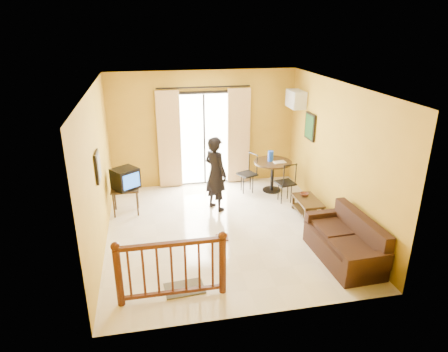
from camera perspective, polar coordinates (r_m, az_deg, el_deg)
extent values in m
plane|color=beige|center=(7.96, -0.01, -7.63)|extent=(5.00, 5.00, 0.00)
plane|color=white|center=(7.05, -0.01, 12.72)|extent=(5.00, 5.00, 0.00)
plane|color=#B78C23|center=(9.74, -2.91, 6.71)|extent=(4.50, 0.00, 4.50)
plane|color=#B78C23|center=(5.16, 5.48, -7.16)|extent=(4.50, 0.00, 4.50)
plane|color=#B78C23|center=(7.31, -17.57, 0.68)|extent=(0.00, 5.00, 5.00)
plane|color=#B78C23|center=(8.11, 15.80, 2.88)|extent=(0.00, 5.00, 5.00)
cube|color=black|center=(9.80, -2.87, 5.27)|extent=(1.34, 0.03, 2.34)
cube|color=white|center=(9.76, -2.84, 5.22)|extent=(1.20, 0.04, 2.20)
cube|color=black|center=(9.74, -2.82, 5.18)|extent=(0.04, 0.02, 2.20)
cube|color=beige|center=(9.62, -7.83, 5.10)|extent=(0.55, 0.08, 2.35)
cube|color=beige|center=(9.86, 2.11, 5.69)|extent=(0.55, 0.08, 2.35)
cylinder|color=black|center=(9.44, -2.93, 12.56)|extent=(2.20, 0.04, 0.04)
cube|color=black|center=(8.64, -13.98, -1.80)|extent=(0.57, 0.48, 0.04)
cylinder|color=black|center=(8.60, -15.45, -4.09)|extent=(0.04, 0.04, 0.55)
cylinder|color=black|center=(8.57, -12.27, -3.88)|extent=(0.04, 0.04, 0.55)
cylinder|color=black|center=(8.94, -15.32, -3.06)|extent=(0.04, 0.04, 0.55)
cylinder|color=black|center=(8.91, -12.26, -2.85)|extent=(0.04, 0.04, 0.55)
cube|color=black|center=(8.55, -13.92, -0.33)|extent=(0.64, 0.63, 0.43)
cube|color=blue|center=(8.38, -13.08, -0.71)|extent=(0.32, 0.24, 0.31)
cube|color=black|center=(7.07, -17.61, 1.28)|extent=(0.04, 0.42, 0.52)
cube|color=#57544B|center=(7.07, -17.41, 1.29)|extent=(0.01, 0.34, 0.44)
cylinder|color=black|center=(9.51, 6.99, 1.96)|extent=(0.90, 0.90, 0.04)
cylinder|color=black|center=(9.63, 6.90, -0.08)|extent=(0.08, 0.08, 0.73)
cylinder|color=black|center=(9.77, 6.81, -1.98)|extent=(0.44, 0.44, 0.03)
cylinder|color=blue|center=(9.48, 6.68, 2.85)|extent=(0.13, 0.13, 0.25)
cube|color=beige|center=(9.45, 7.93, 1.99)|extent=(0.30, 0.21, 0.02)
cube|color=silver|center=(9.59, 10.24, 10.76)|extent=(0.30, 0.60, 0.40)
cube|color=gray|center=(9.54, 9.39, 10.75)|extent=(0.02, 0.56, 0.36)
cube|color=black|center=(9.16, 12.20, 6.91)|extent=(0.04, 0.50, 0.60)
cube|color=black|center=(9.15, 12.06, 6.91)|extent=(0.01, 0.42, 0.52)
cube|color=black|center=(8.56, 11.88, -3.42)|extent=(0.45, 0.80, 0.04)
cube|color=black|center=(8.65, 11.77, -4.82)|extent=(0.41, 0.76, 0.03)
cube|color=black|center=(8.27, 11.59, -5.61)|extent=(0.05, 0.05, 0.34)
cube|color=black|center=(8.41, 13.85, -5.34)|extent=(0.05, 0.05, 0.34)
cube|color=black|center=(8.86, 9.86, -3.58)|extent=(0.05, 0.05, 0.34)
cube|color=black|center=(8.99, 11.99, -3.37)|extent=(0.05, 0.05, 0.34)
imported|color=#592B1E|center=(8.71, 11.39, -2.57)|extent=(0.20, 0.20, 0.06)
cube|color=black|center=(7.25, 16.64, -9.99)|extent=(0.83, 1.58, 0.39)
cube|color=black|center=(7.22, 18.98, -7.34)|extent=(0.24, 1.55, 0.53)
cube|color=black|center=(6.59, 19.84, -11.62)|extent=(0.78, 0.19, 0.29)
cube|color=black|center=(7.73, 14.27, -5.87)|extent=(0.78, 0.19, 0.29)
cube|color=black|center=(6.87, 17.76, -9.85)|extent=(0.56, 0.65, 0.10)
cube|color=black|center=(7.38, 15.29, -7.27)|extent=(0.56, 0.65, 0.10)
imported|color=black|center=(8.48, -1.21, 0.34)|extent=(0.65, 0.71, 1.63)
cylinder|color=#471E0F|center=(6.01, -14.81, -13.87)|extent=(0.11, 0.11, 0.92)
cylinder|color=#471E0F|center=(6.06, -0.20, -12.71)|extent=(0.11, 0.11, 0.92)
sphere|color=#471E0F|center=(5.74, -15.29, -9.69)|extent=(0.13, 0.13, 0.13)
sphere|color=#471E0F|center=(5.79, -0.21, -8.53)|extent=(0.13, 0.13, 0.13)
cube|color=#471E0F|center=(5.74, -7.68, -9.61)|extent=(1.55, 0.08, 0.06)
cube|color=#471E0F|center=(6.20, -7.29, -16.13)|extent=(1.55, 0.06, 0.05)
cube|color=#534E42|center=(6.41, -5.67, -15.67)|extent=(0.63, 0.45, 0.02)
cube|color=#592B1E|center=(7.64, -0.81, -8.83)|extent=(0.13, 0.26, 0.03)
cube|color=#592B1E|center=(7.66, 0.24, -8.73)|extent=(0.13, 0.26, 0.03)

